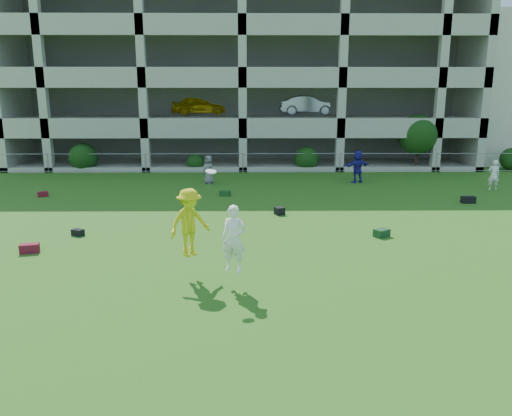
{
  "coord_description": "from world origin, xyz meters",
  "views": [
    {
      "loc": [
        0.44,
        -11.61,
        4.76
      ],
      "look_at": [
        0.62,
        3.0,
        1.4
      ],
      "focal_mm": 35.0,
      "sensor_mm": 36.0,
      "label": 1
    }
  ],
  "objects_px": {
    "bystander_c": "(208,170)",
    "crate_d": "(280,211)",
    "bystander_e": "(494,175)",
    "frisbee_contest": "(199,226)",
    "parking_garage": "(244,77)",
    "bystander_d": "(358,167)"
  },
  "relations": [
    {
      "from": "frisbee_contest",
      "to": "crate_d",
      "type": "bearing_deg",
      "value": 70.66
    },
    {
      "from": "bystander_d",
      "to": "bystander_e",
      "type": "xyz_separation_m",
      "value": [
        6.36,
        -2.33,
        -0.11
      ]
    },
    {
      "from": "bystander_c",
      "to": "bystander_e",
      "type": "height_order",
      "value": "bystander_e"
    },
    {
      "from": "bystander_c",
      "to": "crate_d",
      "type": "distance_m",
      "value": 7.91
    },
    {
      "from": "bystander_d",
      "to": "crate_d",
      "type": "distance_m",
      "value": 8.77
    },
    {
      "from": "bystander_c",
      "to": "frisbee_contest",
      "type": "distance_m",
      "value": 14.26
    },
    {
      "from": "bystander_d",
      "to": "parking_garage",
      "type": "xyz_separation_m",
      "value": [
        -6.3,
        12.41,
        5.13
      ]
    },
    {
      "from": "parking_garage",
      "to": "bystander_d",
      "type": "bearing_deg",
      "value": -63.1
    },
    {
      "from": "parking_garage",
      "to": "bystander_c",
      "type": "bearing_deg",
      "value": -98.09
    },
    {
      "from": "bystander_c",
      "to": "parking_garage",
      "type": "height_order",
      "value": "parking_garage"
    },
    {
      "from": "bystander_c",
      "to": "bystander_e",
      "type": "distance_m",
      "value": 14.61
    },
    {
      "from": "frisbee_contest",
      "to": "parking_garage",
      "type": "distance_m",
      "value": 27.31
    },
    {
      "from": "frisbee_contest",
      "to": "bystander_e",
      "type": "bearing_deg",
      "value": 41.95
    },
    {
      "from": "bystander_d",
      "to": "bystander_e",
      "type": "bearing_deg",
      "value": 135.83
    },
    {
      "from": "crate_d",
      "to": "frisbee_contest",
      "type": "relative_size",
      "value": 0.14
    },
    {
      "from": "bystander_d",
      "to": "bystander_c",
      "type": "bearing_deg",
      "value": -22.09
    },
    {
      "from": "bystander_e",
      "to": "bystander_d",
      "type": "bearing_deg",
      "value": -13.42
    },
    {
      "from": "bystander_d",
      "to": "frisbee_contest",
      "type": "bearing_deg",
      "value": 39.61
    },
    {
      "from": "crate_d",
      "to": "parking_garage",
      "type": "relative_size",
      "value": 0.01
    },
    {
      "from": "crate_d",
      "to": "parking_garage",
      "type": "distance_m",
      "value": 20.71
    },
    {
      "from": "bystander_e",
      "to": "crate_d",
      "type": "xyz_separation_m",
      "value": [
        -11.04,
        -5.05,
        -0.62
      ]
    },
    {
      "from": "bystander_e",
      "to": "parking_garage",
      "type": "distance_m",
      "value": 20.13
    }
  ]
}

